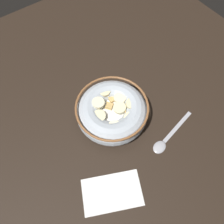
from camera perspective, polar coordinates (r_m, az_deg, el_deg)
The scene contains 4 objects.
ground_plane at distance 57.64cm, azimuth 0.00°, elevation -1.82°, with size 113.77×113.77×2.00cm, color black.
cereal_bowl at distance 53.69cm, azimuth 0.03°, elevation 0.20°, with size 18.73×18.73×6.31cm.
spoon at distance 55.61cm, azimuth 14.71°, elevation -7.52°, with size 15.87×4.72×0.80cm.
folded_napkin at distance 51.20cm, azimuth 0.02°, elevation -21.41°, with size 13.74×8.25×0.30cm, color white.
Camera 1 is at (-14.50, -19.96, 51.09)cm, focal length 32.88 mm.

